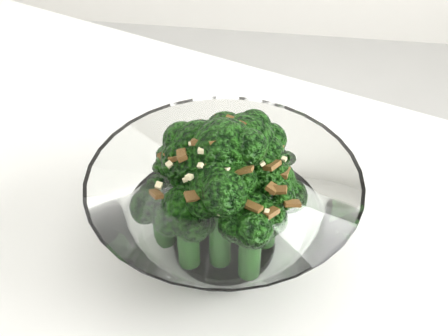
# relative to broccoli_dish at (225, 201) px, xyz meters

# --- Properties ---
(broccoli_dish) EXTENTS (0.22, 0.22, 0.14)m
(broccoli_dish) POSITION_rel_broccoli_dish_xyz_m (0.00, 0.00, 0.00)
(broccoli_dish) COLOR white
(broccoli_dish) RESTS_ON table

